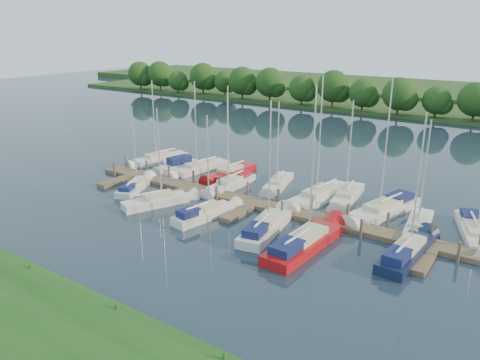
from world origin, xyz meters
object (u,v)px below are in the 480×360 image
Objects in this scene: sailboat_n_0 at (158,160)px; sailboat_n_5 at (277,184)px; dock at (251,206)px; sailboat_s_2 at (205,214)px; motorboat at (178,166)px.

sailboat_n_0 reaches higher than sailboat_n_5.
sailboat_s_2 is at bearing -114.36° from dock.
sailboat_s_2 is (11.94, -9.88, -0.04)m from motorboat.
sailboat_n_0 is 16.98m from sailboat_n_5.
sailboat_n_0 is 19.26m from sailboat_s_2.
sailboat_n_0 is at bearing 0.06° from motorboat.
dock is 4.81m from sailboat_s_2.
sailboat_n_5 is (-1.00, 6.59, 0.07)m from dock.
sailboat_s_2 reaches higher than motorboat.
sailboat_n_5 is (16.97, 0.24, -0.02)m from sailboat_n_0.
dock is 4.29× the size of sailboat_n_5.
sailboat_n_0 is 1.75× the size of motorboat.
motorboat is 0.64× the size of sailboat_n_5.
motorboat is 0.63× the size of sailboat_s_2.
sailboat_n_5 is at bearing -164.91° from sailboat_n_0.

